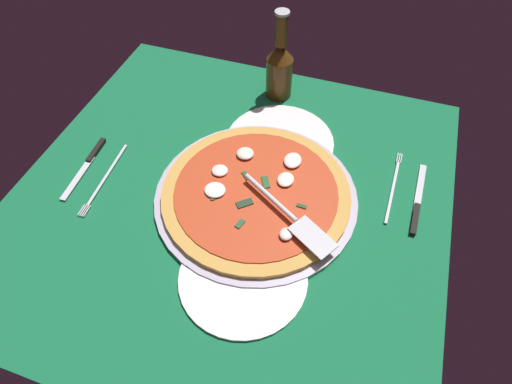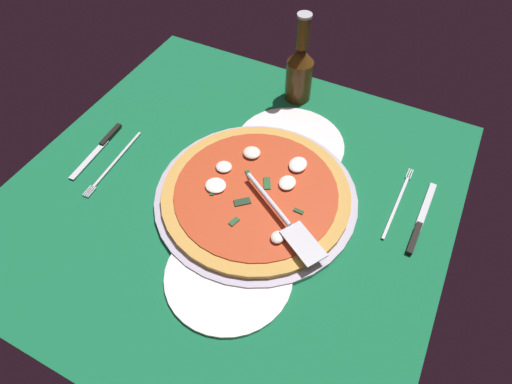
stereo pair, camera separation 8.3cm
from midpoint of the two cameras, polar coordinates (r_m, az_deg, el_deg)
The scene contains 10 objects.
ground_plane at distance 95.21cm, azimuth -5.88°, elevation -0.83°, with size 92.26×92.26×0.80cm, color #15663C.
checker_pattern at distance 94.86cm, azimuth -5.90°, elevation -0.66°, with size 92.26×92.26×0.10cm.
pizza_pan at distance 93.34cm, azimuth -2.53°, elevation -0.79°, with size 43.46×43.46×1.38cm, color #B5AEC3.
dinner_plate_left at distance 104.75cm, azimuth 0.87°, elevation 6.51°, with size 25.86×25.86×1.00cm, color white.
dinner_plate_right at distance 83.26cm, azimuth -4.61°, elevation -11.33°, with size 24.31×24.31×1.00cm, color white.
pizza at distance 92.30cm, azimuth -2.55°, elevation -0.16°, with size 40.28×40.28×2.67cm.
pizza_server at distance 85.85cm, azimuth 1.67°, elevation -3.20°, with size 15.27×22.55×1.00cm.
place_setting_near at distance 106.40cm, azimuth -22.37°, elevation 2.40°, with size 22.42×14.45×1.40cm.
place_setting_far at distance 97.92cm, azimuth 16.80°, elevation -0.70°, with size 22.26×12.65×1.40cm.
beer_bottle at distance 113.55cm, azimuth 0.77°, elevation 16.04°, with size 6.78×6.78×23.58cm.
Camera 1 is at (53.71, 24.01, 74.27)cm, focal length 30.44 mm.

